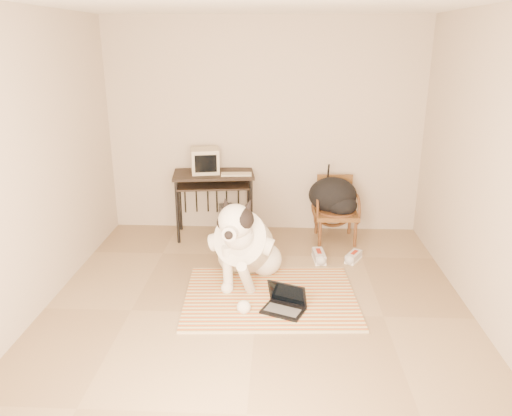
# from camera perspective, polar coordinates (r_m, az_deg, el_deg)

# --- Properties ---
(floor) EXTENTS (4.50, 4.50, 0.00)m
(floor) POSITION_cam_1_polar(r_m,az_deg,el_deg) (4.72, -0.01, -11.95)
(floor) COLOR #8F7757
(floor) RESTS_ON ground
(wall_back) EXTENTS (4.50, 0.00, 4.50)m
(wall_back) POSITION_cam_1_polar(r_m,az_deg,el_deg) (6.40, 0.95, 9.17)
(wall_back) COLOR #BDAD9B
(wall_back) RESTS_ON floor
(wall_front) EXTENTS (4.50, 0.00, 4.50)m
(wall_front) POSITION_cam_1_polar(r_m,az_deg,el_deg) (2.10, -2.98, -11.49)
(wall_front) COLOR #BDAD9B
(wall_front) RESTS_ON floor
(wall_left) EXTENTS (0.00, 4.50, 4.50)m
(wall_left) POSITION_cam_1_polar(r_m,az_deg,el_deg) (4.73, -25.04, 4.01)
(wall_left) COLOR #BDAD9B
(wall_left) RESTS_ON floor
(wall_right) EXTENTS (0.00, 4.50, 4.50)m
(wall_right) POSITION_cam_1_polar(r_m,az_deg,el_deg) (4.57, 25.97, 3.39)
(wall_right) COLOR #BDAD9B
(wall_right) RESTS_ON floor
(rug) EXTENTS (1.73, 1.36, 0.02)m
(rug) POSITION_cam_1_polar(r_m,az_deg,el_deg) (4.98, 1.65, -10.11)
(rug) COLOR #CC5721
(rug) RESTS_ON floor
(dog) EXTENTS (0.70, 1.46, 1.05)m
(dog) POSITION_cam_1_polar(r_m,az_deg,el_deg) (5.11, -1.28, -4.27)
(dog) COLOR white
(dog) RESTS_ON rug
(laptop) EXTENTS (0.45, 0.39, 0.26)m
(laptop) POSITION_cam_1_polar(r_m,az_deg,el_deg) (4.72, 3.31, -10.84)
(laptop) COLOR black
(laptop) RESTS_ON rug
(computer_desk) EXTENTS (1.06, 0.67, 0.83)m
(computer_desk) POSITION_cam_1_polar(r_m,az_deg,el_deg) (6.28, -4.86, 2.94)
(computer_desk) COLOR black
(computer_desk) RESTS_ON floor
(crt_monitor) EXTENTS (0.39, 0.38, 0.30)m
(crt_monitor) POSITION_cam_1_polar(r_m,az_deg,el_deg) (6.26, -5.85, 5.39)
(crt_monitor) COLOR #BAAE92
(crt_monitor) RESTS_ON computer_desk
(desk_keyboard) EXTENTS (0.38, 0.16, 0.02)m
(desk_keyboard) POSITION_cam_1_polar(r_m,az_deg,el_deg) (6.14, -2.26, 3.88)
(desk_keyboard) COLOR #BAAE92
(desk_keyboard) RESTS_ON computer_desk
(pc_tower) EXTENTS (0.27, 0.42, 0.37)m
(pc_tower) POSITION_cam_1_polar(r_m,az_deg,el_deg) (6.46, -3.19, -1.50)
(pc_tower) COLOR #4E4E51
(pc_tower) RESTS_ON floor
(rattan_chair) EXTENTS (0.54, 0.52, 0.79)m
(rattan_chair) POSITION_cam_1_polar(r_m,az_deg,el_deg) (6.33, 9.08, -0.09)
(rattan_chair) COLOR brown
(rattan_chair) RESTS_ON floor
(backpack) EXTENTS (0.60, 0.52, 0.44)m
(backpack) POSITION_cam_1_polar(r_m,az_deg,el_deg) (6.25, 8.94, 1.28)
(backpack) COLOR black
(backpack) RESTS_ON rattan_chair
(sneaker_left) EXTENTS (0.15, 0.32, 0.11)m
(sneaker_left) POSITION_cam_1_polar(r_m,az_deg,el_deg) (5.79, 7.20, -5.51)
(sneaker_left) COLOR white
(sneaker_left) RESTS_ON floor
(sneaker_right) EXTENTS (0.24, 0.30, 0.10)m
(sneaker_right) POSITION_cam_1_polar(r_m,az_deg,el_deg) (5.85, 11.09, -5.52)
(sneaker_right) COLOR white
(sneaker_right) RESTS_ON floor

